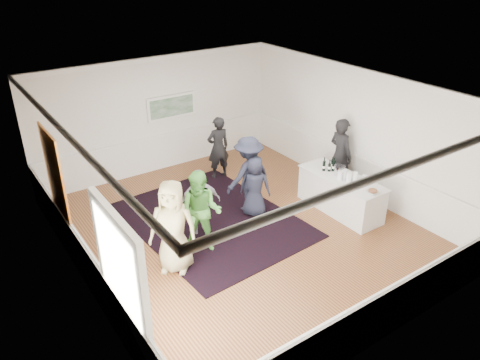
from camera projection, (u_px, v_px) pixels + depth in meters
floor at (241, 230)px, 10.57m from camera, size 8.00×8.00×0.00m
ceiling at (241, 92)px, 9.13m from camera, size 7.00×8.00×0.02m
wall_left at (75, 214)px, 8.08m from camera, size 0.02×8.00×3.20m
wall_right at (357, 132)px, 11.63m from camera, size 0.02×8.00×3.20m
wall_back at (158, 115)px, 12.79m from camera, size 7.00×0.02×3.20m
wall_front at (395, 260)px, 6.91m from camera, size 7.00×0.02×3.20m
wainscoting at (241, 211)px, 10.35m from camera, size 7.00×8.00×1.00m
mirror at (55, 176)px, 8.97m from camera, size 0.05×1.25×1.85m
doorway at (121, 280)px, 6.79m from camera, size 0.10×1.78×2.56m
landscape_painting at (172, 107)px, 12.87m from camera, size 1.44×0.06×0.66m
area_rug at (212, 220)px, 10.93m from camera, size 3.57×4.54×0.02m
serving_table at (340, 194)px, 11.16m from camera, size 0.84×2.21×0.89m
bartender at (340, 155)px, 11.89m from camera, size 0.49×0.73×1.96m
guest_tan at (173, 227)px, 8.90m from camera, size 1.11×1.08×1.92m
guest_green at (201, 212)px, 9.52m from camera, size 1.10×1.09×1.79m
guest_lilac at (200, 202)px, 10.15m from camera, size 0.97×0.62×1.53m
guest_dark_a at (249, 174)px, 11.00m from camera, size 1.26×0.79×1.87m
guest_dark_b at (218, 148)px, 12.61m from camera, size 0.68×0.48×1.74m
guest_navy at (255, 186)px, 10.87m from camera, size 0.85×0.85×1.49m
wine_bottles at (330, 164)px, 11.26m from camera, size 0.36×0.29×0.31m
juice_pitchers at (351, 177)px, 10.72m from camera, size 0.41×0.59×0.24m
ice_bucket at (339, 171)px, 11.00m from camera, size 0.26×0.26×0.25m
nut_bowl at (373, 191)px, 10.24m from camera, size 0.28×0.28×0.08m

